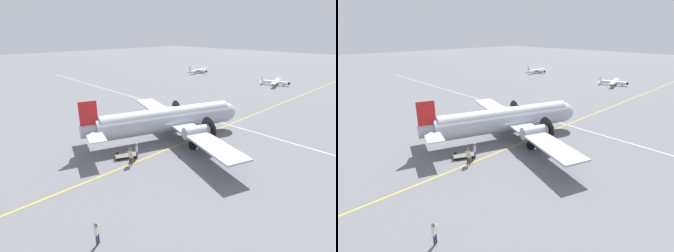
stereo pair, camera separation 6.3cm
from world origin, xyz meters
TOP-DOWN VIEW (x-y plane):
  - ground_plane at (0.00, 0.00)m, footprint 300.00×300.00m
  - apron_line_eastwest at (0.00, 2.25)m, footprint 120.00×0.16m
  - apron_line_northsouth at (-9.82, 0.00)m, footprint 0.16×120.00m
  - airliner_main at (-0.38, 0.13)m, footprint 19.96×23.62m
  - crew_foreground at (15.00, 9.44)m, footprint 0.49×0.36m
  - passenger_boarding at (6.05, 1.66)m, footprint 0.43×0.48m
  - ramp_agent at (7.38, 2.36)m, footprint 0.35×0.59m
  - suitcase_near_door at (6.93, 1.90)m, footprint 0.38×0.19m
  - suitcase_upright_spare at (7.39, -0.20)m, footprint 0.45×0.16m
  - baggage_cart at (6.84, 0.76)m, footprint 2.52×1.95m
  - light_aircraft_distant at (-44.02, -32.58)m, footprint 9.23×6.90m
  - light_aircraft_taxiing at (-42.50, -6.49)m, footprint 9.20×7.02m

SIDE VIEW (x-z plane):
  - ground_plane at x=0.00m, z-range 0.00..0.00m
  - apron_line_eastwest at x=0.00m, z-range 0.00..0.01m
  - apron_line_northsouth at x=-9.82m, z-range 0.00..0.01m
  - suitcase_upright_spare at x=7.39m, z-range -0.02..0.45m
  - baggage_cart at x=6.84m, z-range 0.00..0.56m
  - suitcase_near_door at x=6.93m, z-range -0.02..0.60m
  - light_aircraft_distant at x=-44.02m, z-range -0.13..1.68m
  - light_aircraft_taxiing at x=-42.50m, z-range -0.13..1.70m
  - crew_foreground at x=15.00m, z-range 0.19..1.84m
  - passenger_boarding at x=6.05m, z-range 0.20..1.95m
  - ramp_agent at x=7.38m, z-range 0.23..1.99m
  - airliner_main at x=-0.38m, z-range -0.37..5.42m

